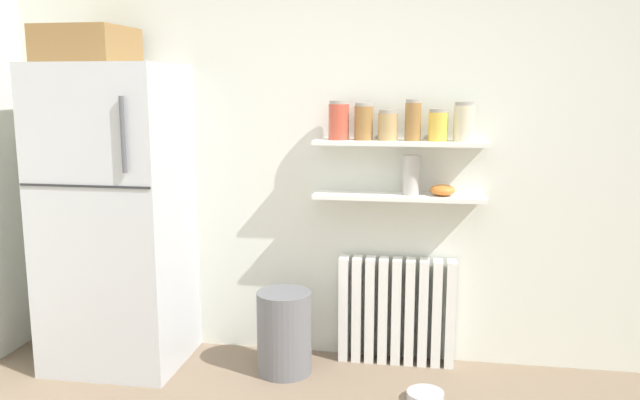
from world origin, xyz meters
The scene contains 15 objects.
back_wall centered at (0.00, 2.05, 1.30)m, with size 7.04×0.10×2.60m, color silver.
refrigerator centered at (-1.45, 1.67, 0.94)m, with size 0.77×0.69×2.00m.
radiator centered at (0.21, 1.92, 0.32)m, with size 0.69×0.12×0.65m.
wall_shelf_lower centered at (0.21, 1.89, 1.03)m, with size 0.99×0.22×0.03m, color white.
wall_shelf_upper centered at (0.21, 1.89, 1.34)m, with size 0.99×0.22×0.03m, color white.
storage_jar_0 centered at (-0.14, 1.89, 1.47)m, with size 0.12×0.12×0.22m.
storage_jar_1 centered at (0.00, 1.89, 1.46)m, with size 0.11×0.11×0.21m.
storage_jar_2 centered at (0.14, 1.89, 1.44)m, with size 0.11×0.11×0.17m.
storage_jar_3 centered at (0.28, 1.89, 1.47)m, with size 0.09×0.09×0.23m.
storage_jar_4 centered at (0.42, 1.89, 1.45)m, with size 0.11×0.11×0.18m.
storage_jar_5 centered at (0.56, 1.89, 1.47)m, with size 0.12×0.12×0.22m.
vase centered at (0.28, 1.89, 1.16)m, with size 0.10×0.10×0.23m, color #B2ADA8.
shelf_bowl centered at (0.46, 1.89, 1.08)m, with size 0.14×0.14×0.06m, color orange.
trash_bin centered at (-0.43, 1.67, 0.24)m, with size 0.32×0.32×0.49m, color slate.
pet_food_bowl centered at (0.39, 1.44, 0.03)m, with size 0.20×0.20×0.05m, color #B7B7BC.
Camera 1 is at (0.38, -1.85, 1.67)m, focal length 36.44 mm.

